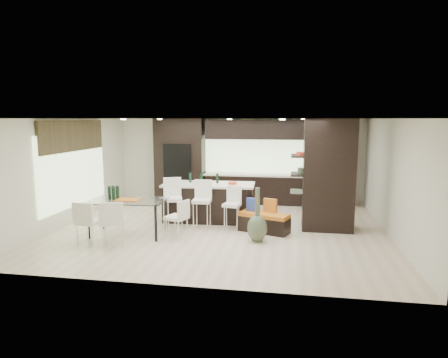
% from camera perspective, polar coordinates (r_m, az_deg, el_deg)
% --- Properties ---
extents(ground, '(8.00, 8.00, 0.00)m').
position_cam_1_polar(ground, '(9.97, -0.58, -7.06)').
color(ground, beige).
rests_on(ground, ground).
extents(back_wall, '(8.00, 0.02, 2.70)m').
position_cam_1_polar(back_wall, '(13.13, 2.12, 2.74)').
color(back_wall, silver).
rests_on(back_wall, ground).
extents(left_wall, '(0.02, 7.00, 2.70)m').
position_cam_1_polar(left_wall, '(11.12, -21.33, 1.08)').
color(left_wall, silver).
rests_on(left_wall, ground).
extents(right_wall, '(0.02, 7.00, 2.70)m').
position_cam_1_polar(right_wall, '(9.81, 23.05, 0.05)').
color(right_wall, silver).
rests_on(right_wall, ground).
extents(ceiling, '(8.00, 7.00, 0.02)m').
position_cam_1_polar(ceiling, '(9.60, -0.61, 8.65)').
color(ceiling, white).
rests_on(ceiling, ground).
extents(window_left, '(0.04, 3.20, 1.90)m').
position_cam_1_polar(window_left, '(11.27, -20.64, 1.21)').
color(window_left, '#B2D199').
rests_on(window_left, left_wall).
extents(window_back, '(3.40, 0.04, 1.20)m').
position_cam_1_polar(window_back, '(13.01, 4.73, 3.55)').
color(window_back, '#B2D199').
rests_on(window_back, back_wall).
extents(stone_accent, '(0.08, 3.00, 0.80)m').
position_cam_1_polar(stone_accent, '(11.18, -20.75, 5.79)').
color(stone_accent, brown).
rests_on(stone_accent, left_wall).
extents(ceiling_spots, '(4.00, 3.00, 0.02)m').
position_cam_1_polar(ceiling_spots, '(9.85, -0.35, 8.53)').
color(ceiling_spots, white).
rests_on(ceiling_spots, ceiling).
extents(back_cabinetry, '(6.80, 0.68, 2.70)m').
position_cam_1_polar(back_cabinetry, '(12.75, 4.16, 2.55)').
color(back_cabinetry, black).
rests_on(back_cabinetry, ground).
extents(refrigerator, '(0.90, 0.68, 1.90)m').
position_cam_1_polar(refrigerator, '(13.19, -6.31, 0.97)').
color(refrigerator, black).
rests_on(refrigerator, ground).
extents(partition_column, '(1.20, 0.80, 2.70)m').
position_cam_1_polar(partition_column, '(9.98, 14.69, 0.59)').
color(partition_column, black).
rests_on(partition_column, ground).
extents(kitchen_island, '(2.45, 1.16, 1.00)m').
position_cam_1_polar(kitchen_island, '(10.62, -2.18, -3.31)').
color(kitchen_island, black).
rests_on(kitchen_island, ground).
extents(stool_left, '(0.56, 0.56, 1.00)m').
position_cam_1_polar(stool_left, '(10.01, -7.31, -4.12)').
color(stool_left, white).
rests_on(stool_left, ground).
extents(stool_mid, '(0.44, 0.44, 0.97)m').
position_cam_1_polar(stool_mid, '(9.83, -3.17, -4.38)').
color(stool_mid, white).
rests_on(stool_mid, ground).
extents(stool_right, '(0.45, 0.45, 0.86)m').
position_cam_1_polar(stool_right, '(9.74, 1.12, -4.84)').
color(stool_right, white).
rests_on(stool_right, ground).
extents(bench, '(1.29, 0.85, 0.46)m').
position_cam_1_polar(bench, '(9.66, 5.71, -6.20)').
color(bench, black).
rests_on(bench, ground).
extents(floor_vase, '(0.48, 0.48, 1.21)m').
position_cam_1_polar(floor_vase, '(8.81, 4.78, -5.14)').
color(floor_vase, '#48573D').
rests_on(floor_vase, ground).
extents(dining_table, '(1.76, 1.03, 0.83)m').
position_cam_1_polar(dining_table, '(9.59, -13.51, -5.37)').
color(dining_table, white).
rests_on(dining_table, ground).
extents(chair_near, '(0.63, 0.63, 0.91)m').
position_cam_1_polar(chair_near, '(8.86, -15.58, -6.34)').
color(chair_near, white).
rests_on(chair_near, ground).
extents(chair_far, '(0.53, 0.53, 0.88)m').
position_cam_1_polar(chair_far, '(9.11, -18.65, -6.17)').
color(chair_far, white).
rests_on(chair_far, ground).
extents(chair_end, '(0.56, 0.56, 0.81)m').
position_cam_1_polar(chair_end, '(9.21, -6.79, -5.86)').
color(chair_end, white).
rests_on(chair_end, ground).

